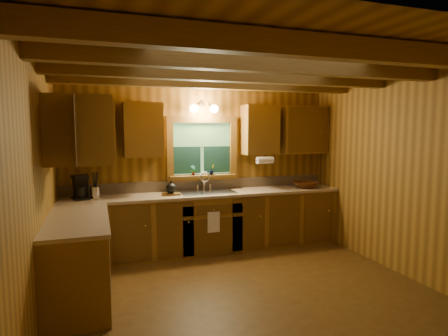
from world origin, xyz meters
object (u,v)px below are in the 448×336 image
object	(u,v)px
wicker_basket	(306,185)
coffee_maker	(80,187)
sink	(207,195)
cutting_board	(171,194)

from	to	relation	value
wicker_basket	coffee_maker	bearing A→B (deg)	177.89
sink	cutting_board	bearing A→B (deg)	-175.62
cutting_board	wicker_basket	size ratio (longest dim) A/B	0.63
cutting_board	wicker_basket	xyz separation A→B (m)	(2.21, -0.04, 0.04)
coffee_maker	wicker_basket	world-z (taller)	coffee_maker
sink	coffee_maker	xyz separation A→B (m)	(-1.79, 0.04, 0.21)
sink	coffee_maker	size ratio (longest dim) A/B	2.46
cutting_board	wicker_basket	distance (m)	2.21
coffee_maker	wicker_basket	distance (m)	3.45
sink	coffee_maker	distance (m)	1.80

